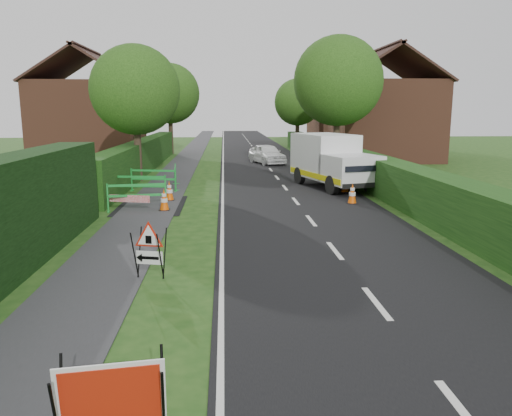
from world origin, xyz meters
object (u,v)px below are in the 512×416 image
works_van (332,160)px  triangle_sign (148,246)px  hatchback_car (267,154)px  red_rect_sign (111,398)px

works_van → triangle_sign: bearing=-133.4°
triangle_sign → works_van: works_van is taller
works_van → hatchback_car: bearing=85.3°
red_rect_sign → hatchback_car: (4.06, 28.37, 0.11)m
hatchback_car → triangle_sign: bearing=-117.8°
works_van → hatchback_car: 10.86m
red_rect_sign → hatchback_car: hatchback_car is taller
works_van → red_rect_sign: bearing=-124.7°
triangle_sign → works_van: bearing=76.0°
red_rect_sign → triangle_sign: 5.37m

